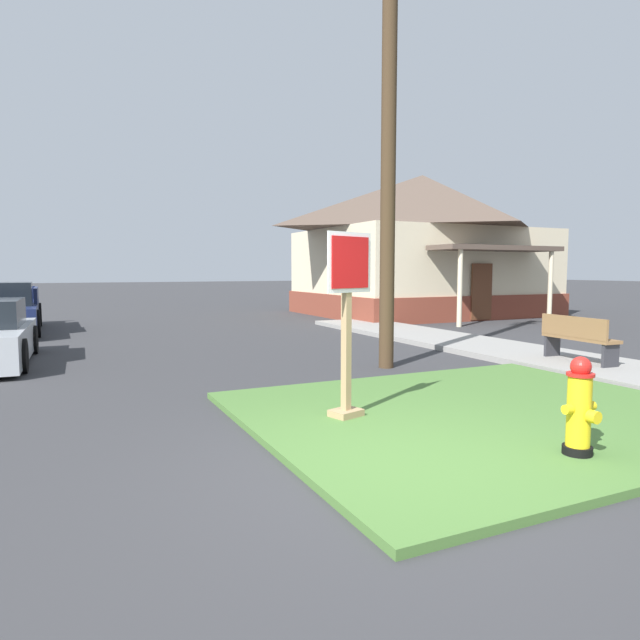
{
  "coord_description": "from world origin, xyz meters",
  "views": [
    {
      "loc": [
        -2.7,
        -4.03,
        1.83
      ],
      "look_at": [
        1.09,
        4.01,
        1.02
      ],
      "focal_mm": 30.9,
      "sensor_mm": 36.0,
      "label": 1
    }
  ],
  "objects": [
    {
      "name": "sidewalk_strip",
      "position": [
        6.1,
        5.02,
        0.06
      ],
      "size": [
        2.2,
        15.29,
        0.12
      ],
      "primitive_type": "cube",
      "color": "gray",
      "rests_on": "ground"
    },
    {
      "name": "stop_sign",
      "position": [
        0.35,
        1.67,
        1.13
      ],
      "size": [
        0.68,
        0.37,
        2.19
      ],
      "color": "#A3845B",
      "rests_on": "grass_corner_patch"
    },
    {
      "name": "fire_hydrant",
      "position": [
        1.7,
        -0.46,
        0.53
      ],
      "size": [
        0.38,
        0.34,
        0.94
      ],
      "color": "black",
      "rests_on": "grass_corner_patch"
    },
    {
      "name": "corner_house",
      "position": [
        10.83,
        14.82,
        2.91
      ],
      "size": [
        9.28,
        8.84,
        5.67
      ],
      "color": "brown",
      "rests_on": "ground"
    },
    {
      "name": "grass_corner_patch",
      "position": [
        2.02,
        1.2,
        0.04
      ],
      "size": [
        5.76,
        4.89,
        0.08
      ],
      "primitive_type": "cube",
      "color": "#477033",
      "rests_on": "ground"
    },
    {
      "name": "ground_plane",
      "position": [
        0.0,
        0.0,
        0.0
      ],
      "size": [
        160.0,
        160.0,
        0.0
      ],
      "primitive_type": "plane",
      "color": "#333335"
    },
    {
      "name": "pickup_truck_navy",
      "position": [
        -4.29,
        14.12,
        0.62
      ],
      "size": [
        2.15,
        5.5,
        1.48
      ],
      "color": "#19234C",
      "rests_on": "ground"
    },
    {
      "name": "street_bench",
      "position": [
        5.98,
        3.12,
        0.59
      ],
      "size": [
        0.52,
        1.54,
        0.85
      ],
      "color": "brown",
      "rests_on": "sidewalk_strip"
    },
    {
      "name": "utility_pole",
      "position": [
        2.78,
        4.67,
        5.47
      ],
      "size": [
        1.37,
        0.27,
        10.56
      ],
      "color": "#42301E",
      "rests_on": "ground"
    },
    {
      "name": "manhole_cover",
      "position": [
        -0.36,
        2.25,
        0.01
      ],
      "size": [
        0.7,
        0.7,
        0.02
      ],
      "primitive_type": "cylinder",
      "color": "black",
      "rests_on": "ground"
    }
  ]
}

